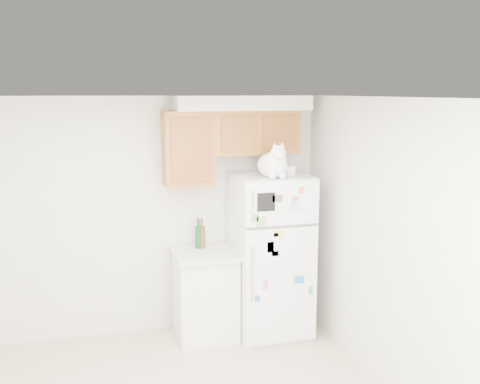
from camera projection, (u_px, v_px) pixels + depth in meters
name	position (u px, v px, depth m)	size (l,w,h in m)	color
room_shell	(177.00, 211.00, 4.13)	(3.84, 4.04, 2.52)	silver
refrigerator	(271.00, 255.00, 5.88)	(0.76, 0.78, 1.70)	white
base_counter	(205.00, 294.00, 5.84)	(0.64, 0.64, 0.92)	white
cat	(274.00, 164.00, 5.54)	(0.36, 0.52, 0.37)	white
storage_box_back	(278.00, 169.00, 5.81)	(0.18, 0.13, 0.10)	white
storage_box_front	(287.00, 170.00, 5.74)	(0.15, 0.11, 0.09)	white
bottle_green	(198.00, 233.00, 5.86)	(0.07, 0.07, 0.32)	#19381E
bottle_amber	(202.00, 233.00, 5.87)	(0.07, 0.07, 0.32)	#593814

